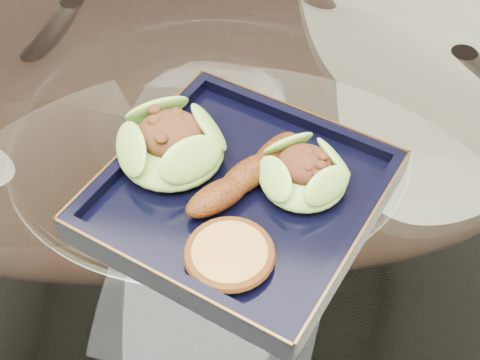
# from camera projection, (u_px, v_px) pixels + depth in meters

# --- Properties ---
(dining_table) EXTENTS (1.13, 1.13, 0.77)m
(dining_table) POSITION_uv_depth(u_px,v_px,m) (216.00, 251.00, 0.88)
(dining_table) COLOR white
(dining_table) RESTS_ON ground
(dining_chair) EXTENTS (0.49, 0.49, 0.98)m
(dining_chair) POSITION_uv_depth(u_px,v_px,m) (164.00, 34.00, 1.27)
(dining_chair) COLOR black
(dining_chair) RESTS_ON ground
(navy_plate) EXTENTS (0.34, 0.34, 0.02)m
(navy_plate) POSITION_uv_depth(u_px,v_px,m) (240.00, 199.00, 0.71)
(navy_plate) COLOR black
(navy_plate) RESTS_ON dining_table
(lettuce_wrap_left) EXTENTS (0.14, 0.14, 0.04)m
(lettuce_wrap_left) POSITION_uv_depth(u_px,v_px,m) (171.00, 147.00, 0.72)
(lettuce_wrap_left) COLOR #4A8D29
(lettuce_wrap_left) RESTS_ON navy_plate
(lettuce_wrap_right) EXTENTS (0.12, 0.12, 0.03)m
(lettuce_wrap_right) POSITION_uv_depth(u_px,v_px,m) (304.00, 175.00, 0.69)
(lettuce_wrap_right) COLOR #528F29
(lettuce_wrap_right) RESTS_ON navy_plate
(roasted_plantain) EXTENTS (0.11, 0.15, 0.03)m
(roasted_plantain) POSITION_uv_depth(u_px,v_px,m) (247.00, 175.00, 0.70)
(roasted_plantain) COLOR #672B0A
(roasted_plantain) RESTS_ON navy_plate
(crumb_patty) EXTENTS (0.08, 0.08, 0.01)m
(crumb_patty) POSITION_uv_depth(u_px,v_px,m) (230.00, 255.00, 0.64)
(crumb_patty) COLOR #C18B40
(crumb_patty) RESTS_ON navy_plate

